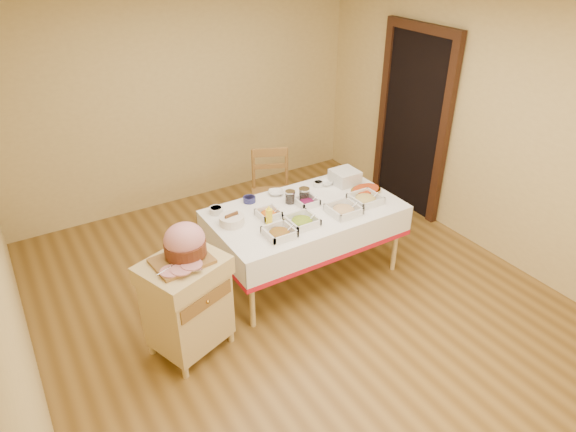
% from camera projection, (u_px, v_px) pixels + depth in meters
% --- Properties ---
extents(room_shell, '(5.00, 5.00, 5.00)m').
position_uv_depth(room_shell, '(296.00, 176.00, 4.27)').
color(room_shell, brown).
rests_on(room_shell, ground).
extents(doorway, '(0.09, 1.10, 2.20)m').
position_uv_depth(doorway, '(413.00, 120.00, 6.03)').
color(doorway, black).
rests_on(doorway, ground).
extents(dining_table, '(1.82, 1.02, 0.76)m').
position_uv_depth(dining_table, '(305.00, 223.00, 4.98)').
color(dining_table, tan).
rests_on(dining_table, ground).
extents(butcher_cart, '(0.76, 0.70, 0.88)m').
position_uv_depth(butcher_cart, '(187.00, 301.00, 4.12)').
color(butcher_cart, tan).
rests_on(butcher_cart, ground).
extents(dining_chair, '(0.57, 0.56, 0.97)m').
position_uv_depth(dining_chair, '(272.00, 193.00, 5.75)').
color(dining_chair, brown).
rests_on(dining_chair, ground).
extents(ham_on_board, '(0.46, 0.44, 0.30)m').
position_uv_depth(ham_on_board, '(184.00, 244.00, 3.91)').
color(ham_on_board, brown).
rests_on(ham_on_board, butcher_cart).
extents(serving_dish_a, '(0.25, 0.25, 0.11)m').
position_uv_depth(serving_dish_a, '(279.00, 233.00, 4.46)').
color(serving_dish_a, silver).
rests_on(serving_dish_a, dining_table).
extents(serving_dish_b, '(0.26, 0.26, 0.11)m').
position_uv_depth(serving_dish_b, '(302.00, 221.00, 4.63)').
color(serving_dish_b, silver).
rests_on(serving_dish_b, dining_table).
extents(serving_dish_c, '(0.28, 0.28, 0.11)m').
position_uv_depth(serving_dish_c, '(344.00, 210.00, 4.81)').
color(serving_dish_c, silver).
rests_on(serving_dish_c, dining_table).
extents(serving_dish_d, '(0.27, 0.27, 0.10)m').
position_uv_depth(serving_dish_d, '(366.00, 199.00, 5.00)').
color(serving_dish_d, silver).
rests_on(serving_dish_d, dining_table).
extents(serving_dish_e, '(0.21, 0.20, 0.10)m').
position_uv_depth(serving_dish_e, '(268.00, 214.00, 4.76)').
color(serving_dish_e, silver).
rests_on(serving_dish_e, dining_table).
extents(serving_dish_f, '(0.21, 0.20, 0.10)m').
position_uv_depth(serving_dish_f, '(307.00, 202.00, 4.96)').
color(serving_dish_f, silver).
rests_on(serving_dish_f, dining_table).
extents(small_bowl_left, '(0.13, 0.13, 0.06)m').
position_uv_depth(small_bowl_left, '(216.00, 210.00, 4.81)').
color(small_bowl_left, silver).
rests_on(small_bowl_left, dining_table).
extents(small_bowl_mid, '(0.12, 0.12, 0.05)m').
position_uv_depth(small_bowl_mid, '(249.00, 199.00, 5.00)').
color(small_bowl_mid, navy).
rests_on(small_bowl_mid, dining_table).
extents(small_bowl_right, '(0.10, 0.10, 0.05)m').
position_uv_depth(small_bowl_right, '(318.00, 184.00, 5.30)').
color(small_bowl_right, silver).
rests_on(small_bowl_right, dining_table).
extents(bowl_white_imported, '(0.20, 0.20, 0.04)m').
position_uv_depth(bowl_white_imported, '(276.00, 193.00, 5.14)').
color(bowl_white_imported, silver).
rests_on(bowl_white_imported, dining_table).
extents(bowl_small_imported, '(0.21, 0.21, 0.05)m').
position_uv_depth(bowl_small_imported, '(325.00, 182.00, 5.34)').
color(bowl_small_imported, silver).
rests_on(bowl_small_imported, dining_table).
extents(preserve_jar_left, '(0.10, 0.10, 0.13)m').
position_uv_depth(preserve_jar_left, '(290.00, 198.00, 4.97)').
color(preserve_jar_left, silver).
rests_on(preserve_jar_left, dining_table).
extents(preserve_jar_right, '(0.11, 0.11, 0.14)m').
position_uv_depth(preserve_jar_right, '(304.00, 195.00, 5.00)').
color(preserve_jar_right, silver).
rests_on(preserve_jar_right, dining_table).
extents(mustard_bottle, '(0.06, 0.06, 0.19)m').
position_uv_depth(mustard_bottle, '(269.00, 216.00, 4.61)').
color(mustard_bottle, yellow).
rests_on(mustard_bottle, dining_table).
extents(bread_basket, '(0.23, 0.23, 0.10)m').
position_uv_depth(bread_basket, '(232.00, 220.00, 4.63)').
color(bread_basket, silver).
rests_on(bread_basket, dining_table).
extents(plate_stack, '(0.26, 0.26, 0.14)m').
position_uv_depth(plate_stack, '(345.00, 177.00, 5.34)').
color(plate_stack, silver).
rests_on(plate_stack, dining_table).
extents(brass_platter, '(0.34, 0.24, 0.04)m').
position_uv_depth(brass_platter, '(366.00, 190.00, 5.19)').
color(brass_platter, gold).
rests_on(brass_platter, dining_table).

